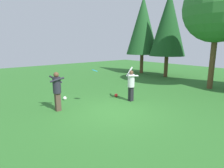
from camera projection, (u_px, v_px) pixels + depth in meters
name	position (u px, v px, depth m)	size (l,w,h in m)	color
ground_plane	(114.00, 112.00, 8.16)	(40.00, 40.00, 0.00)	#2D6B28
person_thrower	(131.00, 83.00, 9.56)	(0.59, 0.58, 1.74)	black
person_catcher	(57.00, 88.00, 8.11)	(0.61, 0.67, 1.71)	#4C382D
frisbee	(95.00, 71.00, 8.68)	(0.30, 0.30, 0.12)	#2393D1
ball_white	(65.00, 98.00, 9.90)	(0.19, 0.19, 0.19)	white
ball_red	(116.00, 95.00, 10.46)	(0.19, 0.19, 0.19)	red
tree_left	(168.00, 24.00, 16.09)	(3.03, 3.03, 7.25)	brown
tree_center	(218.00, 8.00, 11.48)	(4.15, 4.15, 7.09)	brown
tree_far_left	(143.00, 26.00, 18.28)	(3.07, 3.07, 7.34)	brown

